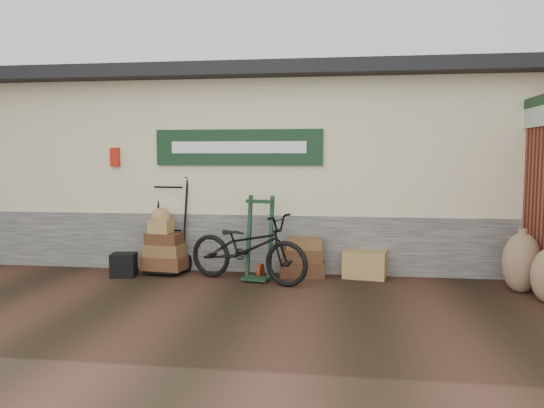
# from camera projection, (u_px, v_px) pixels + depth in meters

# --- Properties ---
(ground) EXTENTS (80.00, 80.00, 0.00)m
(ground) POSITION_uv_depth(u_px,v_px,m) (247.00, 288.00, 7.33)
(ground) COLOR black
(ground) RESTS_ON ground
(station_building) EXTENTS (14.40, 4.10, 3.20)m
(station_building) POSITION_uv_depth(u_px,v_px,m) (273.00, 167.00, 9.88)
(station_building) COLOR #4C4C47
(station_building) RESTS_ON ground
(porter_trolley) EXTENTS (0.83, 0.66, 1.52)m
(porter_trolley) POSITION_uv_depth(u_px,v_px,m) (169.00, 224.00, 8.29)
(porter_trolley) COLOR black
(porter_trolley) RESTS_ON ground
(green_barrow) EXTENTS (0.51, 0.46, 1.23)m
(green_barrow) POSITION_uv_depth(u_px,v_px,m) (259.00, 238.00, 7.77)
(green_barrow) COLOR black
(green_barrow) RESTS_ON ground
(suitcase_stack) EXTENTS (0.69, 0.46, 0.59)m
(suitcase_stack) POSITION_uv_depth(u_px,v_px,m) (303.00, 257.00, 8.03)
(suitcase_stack) COLOR #3C1C13
(suitcase_stack) RESTS_ON ground
(wicker_hamper) EXTENTS (0.68, 0.51, 0.41)m
(wicker_hamper) POSITION_uv_depth(u_px,v_px,m) (365.00, 264.00, 7.93)
(wicker_hamper) COLOR olive
(wicker_hamper) RESTS_ON ground
(black_trunk) EXTENTS (0.40, 0.36, 0.36)m
(black_trunk) POSITION_uv_depth(u_px,v_px,m) (124.00, 265.00, 7.99)
(black_trunk) COLOR black
(black_trunk) RESTS_ON ground
(bicycle) EXTENTS (1.27, 2.03, 1.11)m
(bicycle) POSITION_uv_depth(u_px,v_px,m) (248.00, 244.00, 7.64)
(bicycle) COLOR black
(bicycle) RESTS_ON ground
(burlap_sack_left) EXTENTS (0.51, 0.43, 0.81)m
(burlap_sack_left) POSITION_uv_depth(u_px,v_px,m) (522.00, 263.00, 7.05)
(burlap_sack_left) COLOR brown
(burlap_sack_left) RESTS_ON ground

